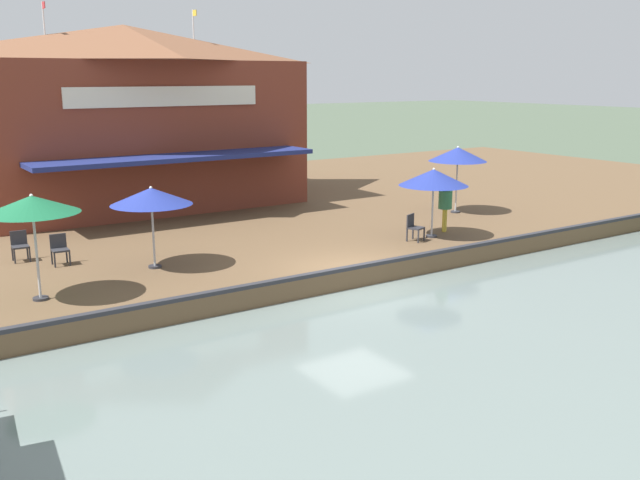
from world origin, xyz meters
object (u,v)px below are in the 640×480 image
object	(u,v)px
patio_umbrella_back_row	(32,205)
cafe_chair_far_corner_seat	(20,244)
cafe_chair_under_first_umbrella	(414,226)
cafe_chair_back_row_seat	(59,248)
waterfront_restaurant	(128,114)
tree_upstream_bank	(28,105)
patio_umbrella_far_corner	(151,196)
patio_umbrella_near_quay_edge	(458,154)
person_mid_patio	(445,202)
patio_umbrella_mid_patio_right	(434,177)

from	to	relation	value
patio_umbrella_back_row	cafe_chair_far_corner_seat	distance (m)	4.46
cafe_chair_under_first_umbrella	cafe_chair_back_row_seat	size ratio (longest dim) A/B	1.00
waterfront_restaurant	tree_upstream_bank	distance (m)	5.19
patio_umbrella_far_corner	patio_umbrella_back_row	distance (m)	3.52
cafe_chair_back_row_seat	tree_upstream_bank	size ratio (longest dim) A/B	0.15
waterfront_restaurant	cafe_chair_back_row_seat	xyz separation A→B (m)	(8.72, -5.17, -3.12)
patio_umbrella_far_corner	cafe_chair_back_row_seat	distance (m)	3.11
patio_umbrella_near_quay_edge	tree_upstream_bank	world-z (taller)	tree_upstream_bank
patio_umbrella_back_row	person_mid_patio	distance (m)	13.18
waterfront_restaurant	tree_upstream_bank	size ratio (longest dim) A/B	2.23
patio_umbrella_near_quay_edge	cafe_chair_under_first_umbrella	size ratio (longest dim) A/B	2.99
patio_umbrella_near_quay_edge	person_mid_patio	world-z (taller)	patio_umbrella_near_quay_edge
patio_umbrella_near_quay_edge	patio_umbrella_back_row	size ratio (longest dim) A/B	1.01
waterfront_restaurant	cafe_chair_far_corner_seat	size ratio (longest dim) A/B	14.83
patio_umbrella_back_row	cafe_chair_back_row_seat	world-z (taller)	patio_umbrella_back_row
patio_umbrella_far_corner	tree_upstream_bank	distance (m)	14.88
tree_upstream_bank	patio_umbrella_far_corner	bearing A→B (deg)	-0.64
cafe_chair_under_first_umbrella	cafe_chair_back_row_seat	bearing A→B (deg)	-107.86
patio_umbrella_near_quay_edge	cafe_chair_back_row_seat	world-z (taller)	patio_umbrella_near_quay_edge
cafe_chair_far_corner_seat	patio_umbrella_mid_patio_right	bearing A→B (deg)	70.29
patio_umbrella_back_row	tree_upstream_bank	distance (m)	16.45
waterfront_restaurant	cafe_chair_under_first_umbrella	xyz separation A→B (m)	(11.97, 4.92, -3.12)
cafe_chair_under_first_umbrella	tree_upstream_bank	xyz separation A→B (m)	(-16.23, -7.87, 3.40)
cafe_chair_back_row_seat	cafe_chair_far_corner_seat	bearing A→B (deg)	-141.74
patio_umbrella_back_row	patio_umbrella_mid_patio_right	bearing A→B (deg)	89.31
patio_umbrella_back_row	patio_umbrella_far_corner	bearing A→B (deg)	110.68
cafe_chair_back_row_seat	person_mid_patio	size ratio (longest dim) A/B	0.53
patio_umbrella_far_corner	patio_umbrella_near_quay_edge	bearing A→B (deg)	95.75
cafe_chair_under_first_umbrella	tree_upstream_bank	bearing A→B (deg)	-154.14
cafe_chair_under_first_umbrella	tree_upstream_bank	distance (m)	18.35
cafe_chair_back_row_seat	cafe_chair_far_corner_seat	size ratio (longest dim) A/B	1.00
patio_umbrella_back_row	patio_umbrella_mid_patio_right	world-z (taller)	patio_umbrella_back_row
patio_umbrella_far_corner	patio_umbrella_back_row	xyz separation A→B (m)	(1.24, -3.28, 0.29)
patio_umbrella_near_quay_edge	patio_umbrella_mid_patio_right	world-z (taller)	patio_umbrella_near_quay_edge
patio_umbrella_back_row	person_mid_patio	bearing A→B (deg)	91.17
waterfront_restaurant	tree_upstream_bank	xyz separation A→B (m)	(-4.26, -2.94, 0.28)
patio_umbrella_back_row	tree_upstream_bank	xyz separation A→B (m)	(-16.00, 3.45, 1.61)
patio_umbrella_far_corner	cafe_chair_under_first_umbrella	world-z (taller)	patio_umbrella_far_corner
patio_umbrella_far_corner	cafe_chair_far_corner_seat	xyz separation A→B (m)	(-2.83, -2.88, -1.50)
patio_umbrella_mid_patio_right	person_mid_patio	xyz separation A→B (m)	(-0.41, 0.95, -0.96)
patio_umbrella_near_quay_edge	person_mid_patio	bearing A→B (deg)	-50.38
person_mid_patio	patio_umbrella_far_corner	bearing A→B (deg)	-95.64
patio_umbrella_back_row	cafe_chair_far_corner_seat	world-z (taller)	patio_umbrella_back_row
patio_umbrella_far_corner	patio_umbrella_back_row	size ratio (longest dim) A/B	0.89
waterfront_restaurant	tree_upstream_bank	world-z (taller)	waterfront_restaurant
patio_umbrella_far_corner	cafe_chair_under_first_umbrella	size ratio (longest dim) A/B	2.64
patio_umbrella_far_corner	cafe_chair_far_corner_seat	bearing A→B (deg)	-134.44
patio_umbrella_far_corner	cafe_chair_far_corner_seat	size ratio (longest dim) A/B	2.64
waterfront_restaurant	patio_umbrella_back_row	world-z (taller)	waterfront_restaurant
cafe_chair_back_row_seat	waterfront_restaurant	bearing A→B (deg)	149.35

